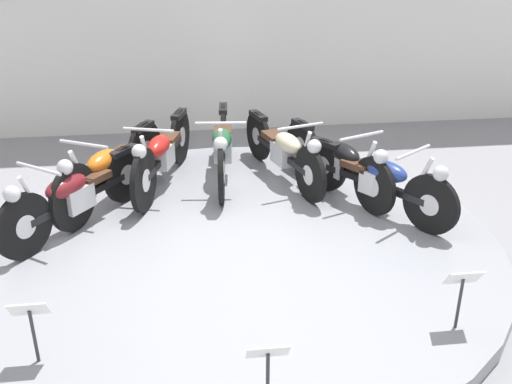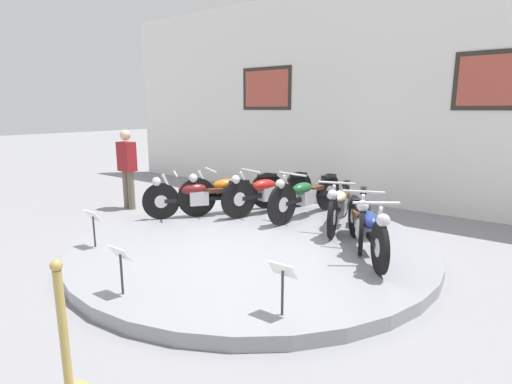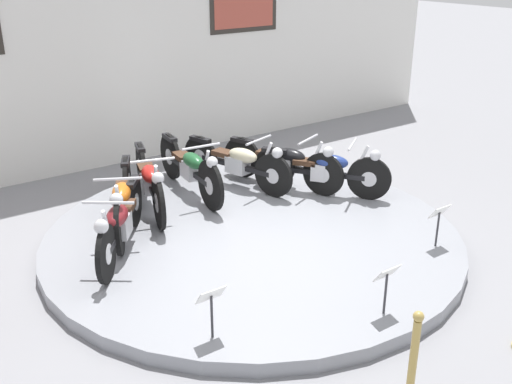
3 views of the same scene
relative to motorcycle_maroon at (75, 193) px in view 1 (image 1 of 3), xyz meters
The scene contains 12 objects.
ground_plane 1.65m from the motorcycle_maroon, 15.73° to the right, with size 60.00×60.00×0.00m, color gray.
display_platform 1.63m from the motorcycle_maroon, 15.73° to the right, with size 5.02×5.02×0.15m, color gray.
motorcycle_maroon is the anchor object (origin of this frame).
motorcycle_orange 0.61m from the motorcycle_maroon, 63.03° to the left, with size 0.99×1.82×0.81m.
motorcycle_red 1.23m from the motorcycle_maroon, 48.60° to the left, with size 0.70×1.96×0.81m.
motorcycle_green 1.84m from the motorcycle_maroon, 35.28° to the left, with size 0.54×2.02×0.81m.
motorcycle_cream 2.38m from the motorcycle_maroon, 22.79° to the left, with size 0.69×1.90×0.78m.
motorcycle_black 2.78m from the motorcycle_maroon, 11.19° to the left, with size 0.80×1.84×0.78m.
motorcycle_blue 3.01m from the motorcycle_maroon, ahead, with size 1.18×1.62×0.78m.
info_placard_front_left 1.96m from the motorcycle_maroon, 90.30° to the right, with size 0.26×0.11×0.51m.
info_placard_front_centre 2.99m from the motorcycle_maroon, 59.78° to the right, with size 0.26×0.11×0.51m.
info_placard_front_right 3.60m from the motorcycle_maroon, 33.01° to the right, with size 0.26×0.11×0.51m.
Camera 1 is at (-0.43, -4.97, 2.96)m, focal length 42.00 mm.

